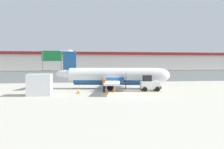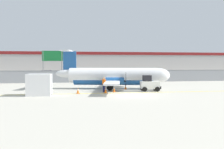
# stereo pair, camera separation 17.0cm
# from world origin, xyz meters

# --- Properties ---
(ground_plane) EXTENTS (140.00, 140.00, 0.01)m
(ground_plane) POSITION_xyz_m (0.00, 2.00, 0.00)
(ground_plane) COLOR #B7B2A3
(perimeter_fence) EXTENTS (98.00, 0.10, 2.10)m
(perimeter_fence) POSITION_xyz_m (0.00, 18.00, 1.12)
(perimeter_fence) COLOR gray
(perimeter_fence) RESTS_ON ground
(parking_lot_strip) EXTENTS (98.00, 17.00, 0.12)m
(parking_lot_strip) POSITION_xyz_m (0.00, 29.50, 0.06)
(parking_lot_strip) COLOR #38383A
(parking_lot_strip) RESTS_ON ground
(background_building) EXTENTS (91.00, 8.10, 6.50)m
(background_building) POSITION_xyz_m (0.00, 47.99, 3.26)
(background_building) COLOR #BCB7B2
(background_building) RESTS_ON ground
(commuter_airplane) EXTENTS (14.78, 16.00, 4.92)m
(commuter_airplane) POSITION_xyz_m (-0.71, 6.63, 1.60)
(commuter_airplane) COLOR white
(commuter_airplane) RESTS_ON ground
(baggage_tug) EXTENTS (2.40, 1.51, 1.88)m
(baggage_tug) POSITION_xyz_m (2.83, 3.30, 0.86)
(baggage_tug) COLOR silver
(baggage_tug) RESTS_ON ground
(ground_crew_worker) EXTENTS (0.48, 0.48, 1.70)m
(ground_crew_worker) POSITION_xyz_m (-2.59, 3.18, 0.95)
(ground_crew_worker) COLOR #191E4C
(ground_crew_worker) RESTS_ON ground
(cargo_container) EXTENTS (2.46, 2.07, 2.20)m
(cargo_container) POSITION_xyz_m (-9.51, 1.27, 1.10)
(cargo_container) COLOR silver
(cargo_container) RESTS_ON ground
(traffic_cone_near_left) EXTENTS (0.36, 0.36, 0.64)m
(traffic_cone_near_left) POSITION_xyz_m (0.46, 5.68, 0.31)
(traffic_cone_near_left) COLOR orange
(traffic_cone_near_left) RESTS_ON ground
(traffic_cone_near_right) EXTENTS (0.36, 0.36, 0.64)m
(traffic_cone_near_right) POSITION_xyz_m (-5.57, 2.18, 0.31)
(traffic_cone_near_right) COLOR orange
(traffic_cone_near_right) RESTS_ON ground
(traffic_cone_far_left) EXTENTS (0.36, 0.36, 0.64)m
(traffic_cone_far_left) POSITION_xyz_m (-1.45, 3.02, 0.31)
(traffic_cone_far_left) COLOR orange
(traffic_cone_far_left) RESTS_ON ground
(traffic_cone_far_right) EXTENTS (0.36, 0.36, 0.64)m
(traffic_cone_far_right) POSITION_xyz_m (-2.54, 2.15, 0.31)
(traffic_cone_far_right) COLOR orange
(traffic_cone_far_right) RESTS_ON ground
(parked_car_0) EXTENTS (4.23, 2.07, 1.58)m
(parked_car_0) POSITION_xyz_m (-12.33, 34.82, 0.89)
(parked_car_0) COLOR navy
(parked_car_0) RESTS_ON parking_lot_strip
(parked_car_1) EXTENTS (4.38, 2.42, 1.58)m
(parked_car_1) POSITION_xyz_m (-4.09, 30.62, 0.89)
(parked_car_1) COLOR #B28C19
(parked_car_1) RESTS_ON parking_lot_strip
(parked_car_2) EXTENTS (4.32, 2.26, 1.58)m
(parked_car_2) POSITION_xyz_m (3.55, 29.64, 0.89)
(parked_car_2) COLOR gray
(parked_car_2) RESTS_ON parking_lot_strip
(parked_car_3) EXTENTS (4.21, 2.02, 1.58)m
(parked_car_3) POSITION_xyz_m (12.24, 28.20, 0.89)
(parked_car_3) COLOR #B28C19
(parked_car_3) RESTS_ON parking_lot_strip
(highway_sign) EXTENTS (3.60, 0.14, 5.50)m
(highway_sign) POSITION_xyz_m (-9.68, 19.99, 4.14)
(highway_sign) COLOR slate
(highway_sign) RESTS_ON ground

